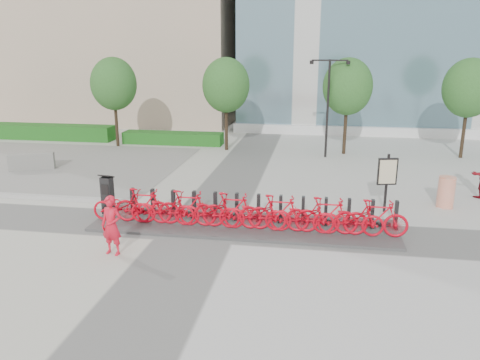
% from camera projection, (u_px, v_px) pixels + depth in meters
% --- Properties ---
extents(ground, '(120.00, 120.00, 0.00)m').
position_uv_depth(ground, '(201.00, 227.00, 14.82)').
color(ground, '#B8B8B8').
extents(gravel_patch, '(14.00, 14.00, 0.00)m').
position_uv_depth(gravel_patch, '(38.00, 164.00, 23.04)').
color(gravel_patch, slate).
rests_on(gravel_patch, ground).
extents(hedge_a, '(10.00, 1.40, 0.90)m').
position_uv_depth(hedge_a, '(38.00, 132.00, 29.73)').
color(hedge_a, '#23591E').
rests_on(hedge_a, ground).
extents(hedge_b, '(6.00, 1.20, 0.70)m').
position_uv_depth(hedge_b, '(173.00, 138.00, 28.06)').
color(hedge_b, '#23591E').
rests_on(hedge_b, ground).
extents(tree_0, '(2.60, 2.60, 5.10)m').
position_uv_depth(tree_0, '(114.00, 84.00, 26.53)').
color(tree_0, black).
rests_on(tree_0, ground).
extents(tree_1, '(2.60, 2.60, 5.10)m').
position_uv_depth(tree_1, '(226.00, 85.00, 25.51)').
color(tree_1, black).
rests_on(tree_1, ground).
extents(tree_2, '(2.60, 2.60, 5.10)m').
position_uv_depth(tree_2, '(348.00, 87.00, 24.49)').
color(tree_2, black).
rests_on(tree_2, ground).
extents(tree_3, '(2.60, 2.60, 5.10)m').
position_uv_depth(tree_3, '(469.00, 88.00, 23.56)').
color(tree_3, black).
rests_on(tree_3, ground).
extents(streetlamp, '(2.00, 0.20, 5.00)m').
position_uv_depth(streetlamp, '(328.00, 97.00, 23.82)').
color(streetlamp, black).
rests_on(streetlamp, ground).
extents(dock_pad, '(9.60, 2.40, 0.08)m').
position_uv_depth(dock_pad, '(243.00, 225.00, 14.89)').
color(dock_pad, '#464646').
rests_on(dock_pad, ground).
extents(dock_rail_posts, '(8.74, 0.50, 0.85)m').
position_uv_depth(dock_rail_posts, '(258.00, 207.00, 15.16)').
color(dock_rail_posts, black).
rests_on(dock_rail_posts, dock_pad).
extents(bike_0, '(1.94, 0.68, 1.02)m').
position_uv_depth(bike_0, '(122.00, 206.00, 15.02)').
color(bike_0, red).
rests_on(bike_0, dock_pad).
extents(bike_1, '(1.89, 0.53, 1.13)m').
position_uv_depth(bike_1, '(143.00, 206.00, 14.90)').
color(bike_1, red).
rests_on(bike_1, dock_pad).
extents(bike_2, '(1.94, 0.68, 1.02)m').
position_uv_depth(bike_2, '(165.00, 208.00, 14.80)').
color(bike_2, red).
rests_on(bike_2, dock_pad).
extents(bike_3, '(1.89, 0.53, 1.13)m').
position_uv_depth(bike_3, '(187.00, 208.00, 14.67)').
color(bike_3, red).
rests_on(bike_3, dock_pad).
extents(bike_4, '(1.94, 0.68, 1.02)m').
position_uv_depth(bike_4, '(209.00, 211.00, 14.57)').
color(bike_4, red).
rests_on(bike_4, dock_pad).
extents(bike_5, '(1.89, 0.53, 1.13)m').
position_uv_depth(bike_5, '(232.00, 210.00, 14.45)').
color(bike_5, red).
rests_on(bike_5, dock_pad).
extents(bike_6, '(1.94, 0.68, 1.02)m').
position_uv_depth(bike_6, '(255.00, 213.00, 14.35)').
color(bike_6, red).
rests_on(bike_6, dock_pad).
extents(bike_7, '(1.89, 0.53, 1.13)m').
position_uv_depth(bike_7, '(278.00, 213.00, 14.22)').
color(bike_7, red).
rests_on(bike_7, dock_pad).
extents(bike_8, '(1.94, 0.68, 1.02)m').
position_uv_depth(bike_8, '(302.00, 216.00, 14.12)').
color(bike_8, red).
rests_on(bike_8, dock_pad).
extents(bike_9, '(1.89, 0.53, 1.13)m').
position_uv_depth(bike_9, '(326.00, 216.00, 14.00)').
color(bike_9, red).
rests_on(bike_9, dock_pad).
extents(bike_10, '(1.94, 0.68, 1.02)m').
position_uv_depth(bike_10, '(351.00, 219.00, 13.90)').
color(bike_10, red).
rests_on(bike_10, dock_pad).
extents(bike_11, '(1.89, 0.53, 1.13)m').
position_uv_depth(bike_11, '(376.00, 218.00, 13.77)').
color(bike_11, red).
rests_on(bike_11, dock_pad).
extents(kiosk, '(0.46, 0.40, 1.39)m').
position_uv_depth(kiosk, '(108.00, 194.00, 15.72)').
color(kiosk, black).
rests_on(kiosk, dock_pad).
extents(worker_red, '(0.67, 0.50, 1.66)m').
position_uv_depth(worker_red, '(112.00, 225.00, 12.69)').
color(worker_red, red).
rests_on(worker_red, ground).
extents(construction_barrel, '(0.60, 0.60, 1.12)m').
position_uv_depth(construction_barrel, '(446.00, 192.00, 16.62)').
color(construction_barrel, '#DD420D').
rests_on(construction_barrel, ground).
extents(jersey_barrier, '(2.05, 1.30, 0.77)m').
position_uv_depth(jersey_barrier, '(32.00, 161.00, 21.99)').
color(jersey_barrier, gray).
rests_on(jersey_barrier, ground).
extents(map_sign, '(0.68, 0.26, 2.06)m').
position_uv_depth(map_sign, '(387.00, 174.00, 15.90)').
color(map_sign, black).
rests_on(map_sign, ground).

